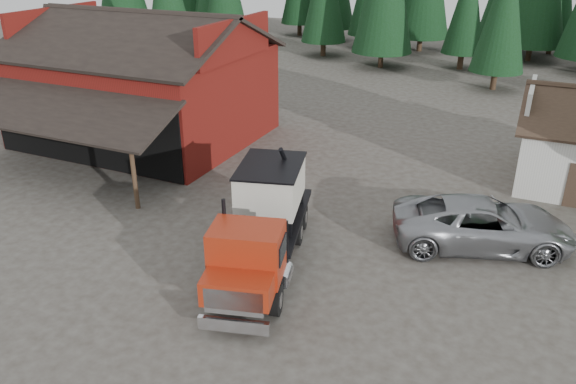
% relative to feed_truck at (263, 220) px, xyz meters
% --- Properties ---
extents(ground, '(120.00, 120.00, 0.00)m').
position_rel_feed_truck_xyz_m(ground, '(-1.40, -0.32, -1.77)').
color(ground, '#413A33').
rests_on(ground, ground).
extents(red_barn, '(12.80, 13.63, 7.18)m').
position_rel_feed_truck_xyz_m(red_barn, '(-12.40, 9.58, 0.92)').
color(red_barn, maroon).
rests_on(red_barn, ground).
extents(conifer_backdrop, '(76.00, 16.00, 16.00)m').
position_rel_feed_truck_xyz_m(conifer_backdrop, '(-1.40, 41.68, -1.77)').
color(conifer_backdrop, black).
rests_on(conifer_backdrop, ground).
extents(near_pine_b, '(3.96, 3.96, 10.40)m').
position_rel_feed_truck_xyz_m(near_pine_b, '(4.60, 29.68, 4.12)').
color(near_pine_b, '#382619').
rests_on(near_pine_b, ground).
extents(feed_truck, '(4.32, 8.67, 3.78)m').
position_rel_feed_truck_xyz_m(feed_truck, '(0.00, 0.00, 0.00)').
color(feed_truck, black).
rests_on(feed_truck, ground).
extents(silver_car, '(7.27, 5.03, 1.84)m').
position_rel_feed_truck_xyz_m(silver_car, '(6.86, 4.61, -0.85)').
color(silver_car, '#9D9FA4').
rests_on(silver_car, ground).
extents(equip_box, '(0.90, 1.21, 0.60)m').
position_rel_feed_truck_xyz_m(equip_box, '(-0.65, 1.43, -1.47)').
color(equip_box, maroon).
rests_on(equip_box, ground).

